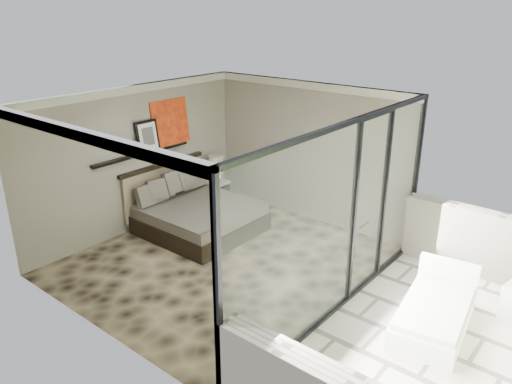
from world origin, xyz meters
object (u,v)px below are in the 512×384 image
Objects in this scene: nightstand at (216,193)px; table_lamp at (216,165)px; lounger at (435,312)px; bed at (196,214)px.

table_lamp is at bearing 24.46° from nightstand.
lounger is (5.46, -1.32, -0.03)m from nightstand.
table_lamp is at bearing 157.72° from lounger.
lounger is at bearing -0.87° from bed.
nightstand is 0.65m from table_lamp.
bed is 1.43m from nightstand.
lounger is (4.78, -0.07, -0.13)m from bed.
table_lamp is at bearing 117.43° from bed.
table_lamp is 5.64m from lounger.
bed is 1.54m from table_lamp.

